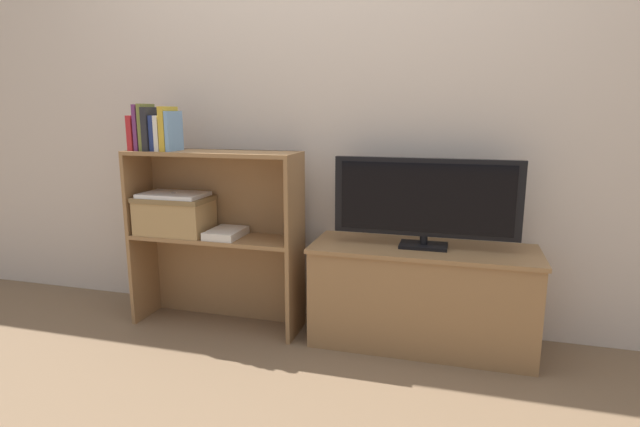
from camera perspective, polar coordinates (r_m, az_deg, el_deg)
name	(u,v)px	position (r m, az deg, el deg)	size (l,w,h in m)	color
ground_plane	(313,348)	(2.47, -0.85, -15.10)	(16.00, 16.00, 0.00)	brown
wall_back	(335,93)	(2.61, 1.73, 13.55)	(10.00, 0.05, 2.40)	beige
tv_stand	(421,296)	(2.47, 11.50, -9.22)	(1.05, 0.40, 0.49)	olive
tv	(425,200)	(2.34, 11.95, 1.57)	(0.85, 0.14, 0.42)	black
bookshelf_lower_tier	(222,267)	(2.72, -11.17, -5.97)	(0.89, 0.26, 0.48)	olive
bookshelf_upper_tier	(218,182)	(2.62, -11.58, 3.59)	(0.89, 0.26, 0.43)	olive
book_crimson	(137,133)	(2.73, -20.21, 8.65)	(0.03, 0.13, 0.17)	#B22328
book_plum	(142,128)	(2.71, -19.69, 9.24)	(0.02, 0.13, 0.23)	#6B2D66
book_olive	(147,127)	(2.69, -19.19, 9.29)	(0.02, 0.12, 0.23)	olive
book_charcoal	(152,129)	(2.68, -18.64, 9.14)	(0.03, 0.14, 0.21)	#232328
book_navy	(158,133)	(2.66, -18.02, 8.73)	(0.03, 0.12, 0.17)	navy
book_ivory	(163,133)	(2.64, -17.50, 8.74)	(0.02, 0.14, 0.17)	silver
book_mustard	(169,129)	(2.63, -16.91, 9.25)	(0.03, 0.14, 0.22)	gold
book_skyblue	(174,131)	(2.61, -16.36, 9.02)	(0.02, 0.14, 0.20)	#709ECC
storage_basket_left	(175,213)	(2.69, -16.27, 0.02)	(0.38, 0.23, 0.19)	tan
laptop	(174,195)	(2.68, -16.38, 2.07)	(0.33, 0.21, 0.02)	white
magazine_stack	(226,233)	(2.58, -10.69, -2.22)	(0.16, 0.22, 0.04)	silver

